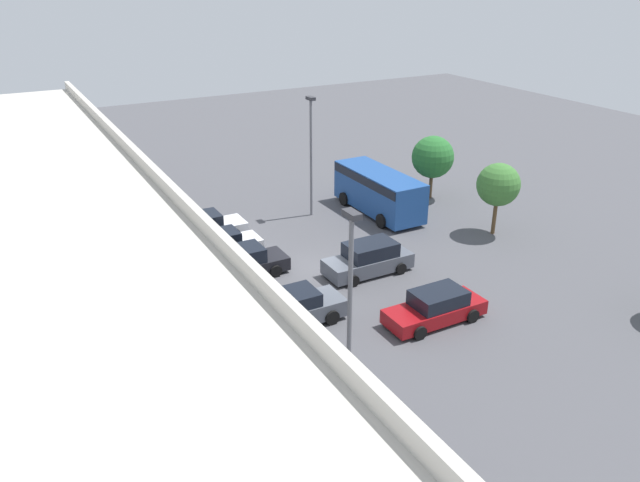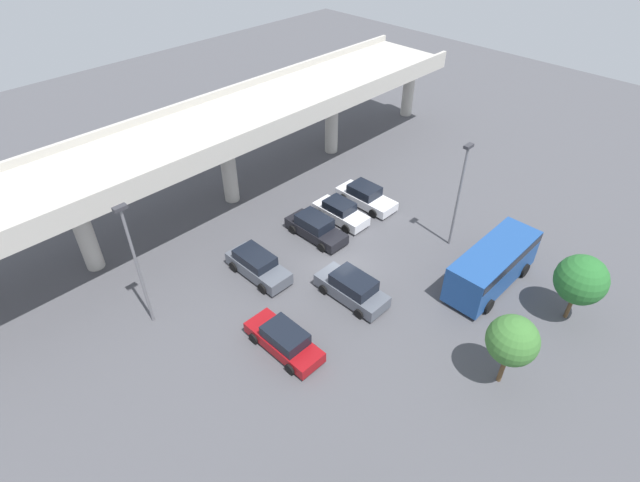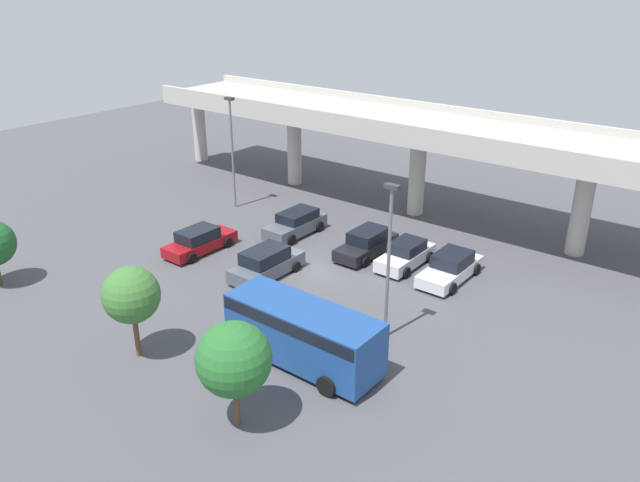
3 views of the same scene
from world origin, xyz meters
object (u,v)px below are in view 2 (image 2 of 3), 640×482
object	(u,v)px
parked_car_2	(352,288)
parked_car_4	(340,212)
parked_car_5	(366,196)
tree_front_right	(581,280)
lamp_post_near_aisle	(135,259)
parked_car_3	(316,228)
shuttle_bus	(493,263)
parked_car_0	(284,340)
lamp_post_mid_lot	(460,189)
parked_car_1	(258,265)
tree_front_centre	(512,341)

from	to	relation	value
parked_car_2	parked_car_4	size ratio (longest dim) A/B	1.09
parked_car_5	tree_front_right	size ratio (longest dim) A/B	1.11
lamp_post_near_aisle	parked_car_3	bearing A→B (deg)	-4.84
parked_car_5	shuttle_bus	xyz separation A→B (m)	(-1.37, -11.49, 0.93)
parked_car_0	lamp_post_mid_lot	distance (m)	15.01
parked_car_3	parked_car_5	bearing A→B (deg)	91.43
parked_car_0	parked_car_3	distance (m)	10.40
parked_car_2	parked_car_5	bearing A→B (deg)	-54.03
parked_car_1	lamp_post_mid_lot	bearing A→B (deg)	58.47
parked_car_2	parked_car_3	bearing A→B (deg)	-25.40
parked_car_2	lamp_post_near_aisle	xyz separation A→B (m)	(-9.62, 7.07, 3.94)
tree_front_centre	parked_car_5	bearing A→B (deg)	64.03
shuttle_bus	parked_car_4	bearing A→B (deg)	97.69
parked_car_5	lamp_post_near_aisle	xyz separation A→B (m)	(-18.10, 0.91, 4.02)
parked_car_2	lamp_post_mid_lot	distance (m)	9.70
tree_front_right	parked_car_0	bearing A→B (deg)	142.91
parked_car_0	parked_car_2	world-z (taller)	parked_car_2
lamp_post_mid_lot	parked_car_3	bearing A→B (deg)	129.45
shuttle_bus	tree_front_centre	xyz separation A→B (m)	(-6.27, -4.21, 1.46)
parked_car_1	tree_front_centre	world-z (taller)	tree_front_centre
tree_front_centre	tree_front_right	xyz separation A→B (m)	(6.89, -0.56, -0.15)
parked_car_5	shuttle_bus	distance (m)	11.60
tree_front_centre	tree_front_right	distance (m)	6.92
shuttle_bus	lamp_post_near_aisle	world-z (taller)	lamp_post_near_aisle
parked_car_0	parked_car_3	xyz separation A→B (m)	(8.46, 6.04, 0.04)
parked_car_2	parked_car_3	world-z (taller)	parked_car_2
parked_car_3	shuttle_bus	xyz separation A→B (m)	(4.25, -11.34, 0.90)
lamp_post_near_aisle	parked_car_2	bearing A→B (deg)	-36.34
lamp_post_near_aisle	tree_front_centre	xyz separation A→B (m)	(10.45, -16.61, -1.63)
parked_car_0	parked_car_3	size ratio (longest dim) A/B	1.02
parked_car_3	tree_front_right	world-z (taller)	tree_front_right
parked_car_5	tree_front_right	distance (m)	16.43
parked_car_3	tree_front_centre	size ratio (longest dim) A/B	1.07
lamp_post_mid_lot	tree_front_centre	bearing A→B (deg)	-134.17
tree_front_centre	lamp_post_near_aisle	bearing A→B (deg)	122.18
parked_car_2	parked_car_0	bearing A→B (deg)	90.21
parked_car_3	tree_front_right	xyz separation A→B (m)	(4.87, -16.12, 2.21)
shuttle_bus	lamp_post_mid_lot	size ratio (longest dim) A/B	0.95
parked_car_2	lamp_post_near_aisle	world-z (taller)	lamp_post_near_aisle
parked_car_3	tree_front_centre	distance (m)	15.86
tree_front_right	shuttle_bus	bearing A→B (deg)	97.38
tree_front_centre	parked_car_0	bearing A→B (deg)	124.10
parked_car_2	shuttle_bus	bearing A→B (deg)	-126.85
parked_car_2	parked_car_4	distance (m)	8.28
lamp_post_near_aisle	tree_front_centre	world-z (taller)	lamp_post_near_aisle
parked_car_0	parked_car_4	xyz separation A→B (m)	(11.17, 6.15, 0.00)
parked_car_0	lamp_post_mid_lot	world-z (taller)	lamp_post_mid_lot
parked_car_2	lamp_post_near_aisle	distance (m)	12.57
parked_car_0	parked_car_4	world-z (taller)	parked_car_4
parked_car_2	tree_front_right	bearing A→B (deg)	-142.59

